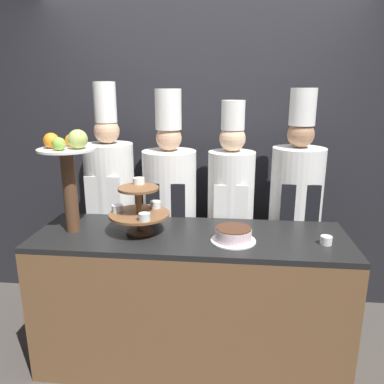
# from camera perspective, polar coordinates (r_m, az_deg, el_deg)

# --- Properties ---
(wall_back) EXTENTS (10.00, 0.06, 2.80)m
(wall_back) POSITION_cam_1_polar(r_m,az_deg,el_deg) (3.13, 1.50, 7.78)
(wall_back) COLOR #232328
(wall_back) RESTS_ON ground_plane
(buffet_counter) EXTENTS (1.98, 0.64, 0.93)m
(buffet_counter) POSITION_cam_1_polar(r_m,az_deg,el_deg) (2.59, -0.23, -15.99)
(buffet_counter) COLOR brown
(buffet_counter) RESTS_ON ground_plane
(tiered_stand) EXTENTS (0.38, 0.38, 0.34)m
(tiered_stand) POSITION_cam_1_polar(r_m,az_deg,el_deg) (2.38, -8.06, -2.52)
(tiered_stand) COLOR brown
(tiered_stand) RESTS_ON buffet_counter
(fruit_pedestal) EXTENTS (0.35, 0.35, 0.66)m
(fruit_pedestal) POSITION_cam_1_polar(r_m,az_deg,el_deg) (2.44, -18.30, 3.92)
(fruit_pedestal) COLOR brown
(fruit_pedestal) RESTS_ON buffet_counter
(cake_round) EXTENTS (0.27, 0.27, 0.09)m
(cake_round) POSITION_cam_1_polar(r_m,az_deg,el_deg) (2.28, 6.32, -6.50)
(cake_round) COLOR white
(cake_round) RESTS_ON buffet_counter
(cup_white) EXTENTS (0.07, 0.07, 0.05)m
(cup_white) POSITION_cam_1_polar(r_m,az_deg,el_deg) (2.37, 19.78, -6.94)
(cup_white) COLOR white
(cup_white) RESTS_ON buffet_counter
(chef_left) EXTENTS (0.37, 0.37, 1.87)m
(chef_left) POSITION_cam_1_polar(r_m,az_deg,el_deg) (2.98, -12.28, -1.01)
(chef_left) COLOR #38332D
(chef_left) RESTS_ON ground_plane
(chef_center_left) EXTENTS (0.40, 0.40, 1.82)m
(chef_center_left) POSITION_cam_1_polar(r_m,az_deg,el_deg) (2.87, -3.40, -1.79)
(chef_center_left) COLOR black
(chef_center_left) RESTS_ON ground_plane
(chef_center_right) EXTENTS (0.34, 0.34, 1.74)m
(chef_center_right) POSITION_cam_1_polar(r_m,az_deg,el_deg) (2.84, 5.88, -2.18)
(chef_center_right) COLOR #28282D
(chef_center_right) RESTS_ON ground_plane
(chef_right) EXTENTS (0.38, 0.38, 1.82)m
(chef_right) POSITION_cam_1_polar(r_m,az_deg,el_deg) (2.88, 15.47, -1.99)
(chef_right) COLOR #28282D
(chef_right) RESTS_ON ground_plane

